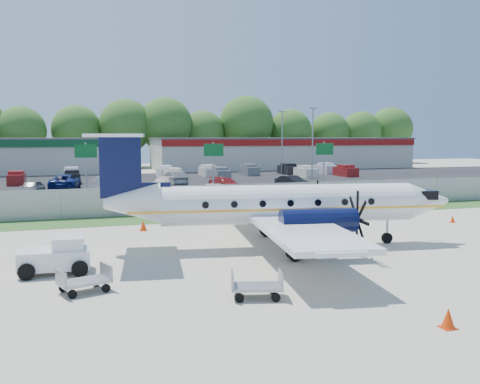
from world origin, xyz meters
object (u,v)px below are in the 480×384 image
object	(u,v)px
aircraft	(281,204)
baggage_cart_near	(84,281)
pushback_tug	(58,256)
baggage_cart_far	(257,286)

from	to	relation	value
aircraft	baggage_cart_near	world-z (taller)	aircraft
aircraft	pushback_tug	size ratio (longest dim) A/B	6.53
aircraft	baggage_cart_far	world-z (taller)	aircraft
aircraft	pushback_tug	xyz separation A→B (m)	(-10.51, -1.91, -1.47)
aircraft	baggage_cart_far	size ratio (longest dim) A/B	9.41
baggage_cart_near	baggage_cart_far	world-z (taller)	baggage_cart_far
pushback_tug	baggage_cart_near	xyz separation A→B (m)	(0.92, -3.16, -0.29)
pushback_tug	baggage_cart_far	size ratio (longest dim) A/B	1.44
aircraft	pushback_tug	world-z (taller)	aircraft
aircraft	baggage_cart_near	xyz separation A→B (m)	(-9.60, -5.07, -1.76)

